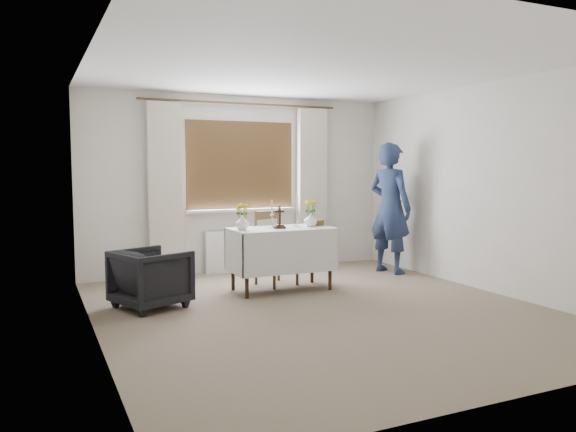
% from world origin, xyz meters
% --- Properties ---
extents(ground, '(5.00, 5.00, 0.00)m').
position_xyz_m(ground, '(0.00, 0.00, 0.00)').
color(ground, gray).
rests_on(ground, ground).
extents(altar_table, '(1.24, 0.64, 0.76)m').
position_xyz_m(altar_table, '(0.01, 1.07, 0.38)').
color(altar_table, white).
rests_on(altar_table, ground).
extents(wooden_chair, '(0.54, 0.54, 0.94)m').
position_xyz_m(wooden_chair, '(0.08, 1.38, 0.47)').
color(wooden_chair, brown).
rests_on(wooden_chair, ground).
extents(armchair, '(0.90, 0.89, 0.63)m').
position_xyz_m(armchair, '(-1.60, 0.88, 0.32)').
color(armchair, black).
rests_on(armchair, ground).
extents(person, '(0.62, 0.77, 1.83)m').
position_xyz_m(person, '(1.86, 1.47, 0.92)').
color(person, navy).
rests_on(person, ground).
extents(radiator, '(1.10, 0.10, 0.60)m').
position_xyz_m(radiator, '(0.00, 2.42, 0.30)').
color(radiator, silver).
rests_on(radiator, ground).
extents(wooden_cross, '(0.13, 0.09, 0.27)m').
position_xyz_m(wooden_cross, '(-0.04, 1.03, 0.90)').
color(wooden_cross, black).
rests_on(wooden_cross, altar_table).
extents(candlestick_left, '(0.12, 0.12, 0.34)m').
position_xyz_m(candlestick_left, '(-0.11, 1.08, 0.93)').
color(candlestick_left, white).
rests_on(candlestick_left, altar_table).
extents(candlestick_right, '(0.13, 0.13, 0.39)m').
position_xyz_m(candlestick_right, '(0.23, 1.10, 0.96)').
color(candlestick_right, white).
rests_on(candlestick_right, altar_table).
extents(flower_vase_left, '(0.19, 0.19, 0.17)m').
position_xyz_m(flower_vase_left, '(-0.49, 1.08, 0.84)').
color(flower_vase_left, white).
rests_on(flower_vase_left, altar_table).
extents(flower_vase_right, '(0.18, 0.18, 0.17)m').
position_xyz_m(flower_vase_right, '(0.39, 1.06, 0.85)').
color(flower_vase_right, white).
rests_on(flower_vase_right, altar_table).
extents(wicker_basket, '(0.25, 0.25, 0.07)m').
position_xyz_m(wicker_basket, '(0.52, 1.15, 0.80)').
color(wicker_basket, brown).
rests_on(wicker_basket, altar_table).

